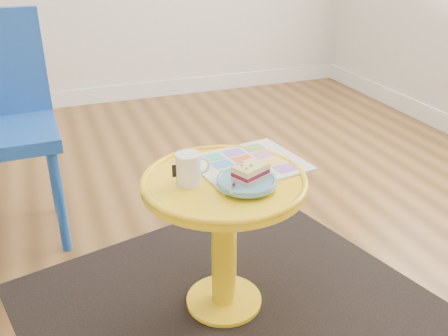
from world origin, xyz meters
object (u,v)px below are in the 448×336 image
object	(u,v)px
chair	(0,115)
mug	(189,168)
side_table	(224,218)
newspaper	(248,164)
plate	(246,182)

from	to	relation	value
chair	mug	world-z (taller)	chair
side_table	newspaper	bearing A→B (deg)	32.90
plate	side_table	bearing A→B (deg)	120.79
side_table	mug	xyz separation A→B (m)	(-0.11, 0.01, 0.19)
mug	side_table	bearing A→B (deg)	-4.99
side_table	plate	size ratio (longest dim) A/B	2.90
side_table	plate	bearing A→B (deg)	-59.21
plate	mug	bearing A→B (deg)	150.26
side_table	mug	size ratio (longest dim) A/B	4.76
side_table	newspaper	size ratio (longest dim) A/B	1.50
chair	newspaper	world-z (taller)	chair
chair	mug	size ratio (longest dim) A/B	8.46
newspaper	mug	size ratio (longest dim) A/B	3.18
mug	plate	xyz separation A→B (m)	(0.15, -0.09, -0.03)
chair	side_table	bearing A→B (deg)	-50.81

